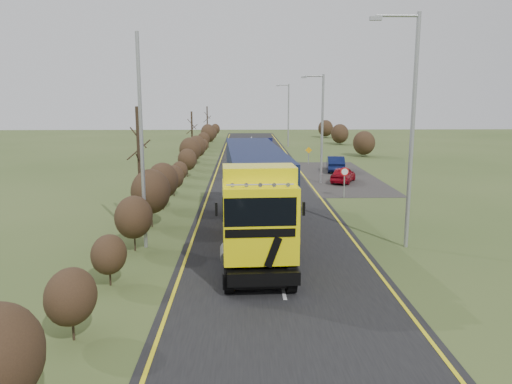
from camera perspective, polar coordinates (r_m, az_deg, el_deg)
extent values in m
plane|color=#3B4F21|center=(21.72, 2.14, -6.60)|extent=(160.00, 160.00, 0.00)
cube|color=black|center=(31.39, 1.00, -1.11)|extent=(8.00, 120.00, 0.02)
cube|color=#2B2926|center=(41.94, 9.32, 1.79)|extent=(6.00, 18.00, 0.02)
cube|color=yellow|center=(31.45, -5.75, -1.10)|extent=(0.12, 116.00, 0.01)
cube|color=yellow|center=(31.76, 7.69, -1.03)|extent=(0.12, 116.00, 0.01)
cube|color=silver|center=(17.94, 2.96, -10.34)|extent=(0.12, 3.00, 0.01)
cube|color=silver|center=(25.55, 1.58, -3.85)|extent=(0.12, 3.00, 0.01)
cube|color=silver|center=(33.34, 0.85, -0.36)|extent=(0.12, 3.00, 0.01)
cube|color=silver|center=(41.21, 0.40, 1.80)|extent=(0.12, 3.00, 0.01)
cube|color=silver|center=(49.13, 0.10, 3.26)|extent=(0.12, 3.00, 0.01)
cube|color=silver|center=(57.07, -0.13, 4.32)|extent=(0.12, 3.00, 0.01)
cube|color=silver|center=(65.02, -0.29, 5.12)|extent=(0.12, 3.00, 0.01)
cube|color=silver|center=(72.98, -0.43, 5.75)|extent=(0.12, 3.00, 0.01)
cube|color=silver|center=(80.95, -0.53, 6.25)|extent=(0.12, 3.00, 0.01)
ellipsoid|color=#322216|center=(14.48, -20.40, -11.12)|extent=(1.34, 1.74, 1.54)
ellipsoid|color=#322216|center=(18.14, -16.46, -6.85)|extent=(1.21, 1.57, 1.39)
ellipsoid|color=#322216|center=(21.78, -13.80, -2.80)|extent=(1.58, 2.06, 1.82)
ellipsoid|color=#322216|center=(25.54, -11.93, 0.07)|extent=(1.96, 2.55, 2.25)
ellipsoid|color=#322216|center=(29.45, -10.62, 1.29)|extent=(1.83, 2.38, 2.10)
ellipsoid|color=#322216|center=(33.41, -9.40, 1.70)|extent=(1.37, 1.78, 1.57)
ellipsoid|color=#322216|center=(37.37, -8.73, 2.44)|extent=(1.20, 1.56, 1.38)
ellipsoid|color=#322216|center=(41.25, -7.87, 3.71)|extent=(1.55, 2.02, 1.78)
ellipsoid|color=#322216|center=(45.17, -7.53, 4.80)|extent=(1.95, 2.53, 2.24)
ellipsoid|color=#322216|center=(49.12, -6.82, 5.19)|extent=(1.85, 2.41, 2.13)
ellipsoid|color=#322216|center=(53.15, -6.66, 5.16)|extent=(1.40, 1.81, 1.61)
ellipsoid|color=#322216|center=(57.12, -6.05, 5.37)|extent=(1.19, 1.55, 1.37)
ellipsoid|color=#322216|center=(61.08, -6.02, 6.01)|extent=(1.52, 1.97, 1.75)
ellipsoid|color=#322216|center=(65.01, -5.49, 6.65)|extent=(1.93, 2.51, 2.22)
ellipsoid|color=#322216|center=(69.01, -5.53, 6.85)|extent=(1.88, 2.44, 2.16)
ellipsoid|color=#322216|center=(73.00, -5.03, 6.74)|extent=(1.43, 1.85, 1.64)
ellipsoid|color=#322216|center=(77.02, -5.12, 6.78)|extent=(1.19, 1.55, 1.37)
ellipsoid|color=#322216|center=(80.97, -4.67, 7.19)|extent=(1.49, 1.93, 1.71)
cylinder|color=black|center=(25.45, -13.17, 2.69)|extent=(0.18, 0.18, 6.05)
cylinder|color=black|center=(51.10, -7.32, 6.29)|extent=(0.18, 0.18, 5.06)
cylinder|color=black|center=(72.97, -5.58, 7.70)|extent=(0.18, 0.18, 5.15)
cube|color=black|center=(18.45, 0.28, -7.52)|extent=(2.61, 4.68, 0.45)
cube|color=#FDEF0B|center=(17.13, 0.38, -3.26)|extent=(2.59, 2.31, 2.58)
cube|color=black|center=(16.68, 0.49, -10.10)|extent=(2.48, 0.25, 0.55)
cube|color=black|center=(16.28, -0.98, -6.93)|extent=(0.60, 0.05, 1.07)
cube|color=black|center=(16.31, 1.97, -6.90)|extent=(0.60, 0.05, 1.07)
cube|color=black|center=(15.97, 0.50, -2.30)|extent=(2.33, 0.18, 0.94)
cube|color=black|center=(16.11, 0.50, -4.73)|extent=(2.28, 0.15, 0.28)
cube|color=#FDEF0B|center=(17.16, 0.35, 2.11)|extent=(2.55, 1.52, 0.56)
cylinder|color=silver|center=(16.02, 0.48, 0.83)|extent=(2.18, 0.17, 0.06)
cube|color=black|center=(16.19, -4.55, -1.97)|extent=(0.09, 0.12, 0.45)
cube|color=black|center=(16.29, 5.48, -1.91)|extent=(0.09, 0.12, 0.45)
cylinder|color=gray|center=(18.81, -3.26, -7.02)|extent=(0.62, 1.32, 0.56)
cylinder|color=gray|center=(18.88, 3.73, -6.96)|extent=(0.62, 1.32, 0.56)
cube|color=#C68D0E|center=(24.54, -0.18, -1.60)|extent=(3.12, 12.62, 0.24)
cube|color=black|center=(24.26, -0.18, 1.82)|extent=(3.08, 12.22, 2.73)
cube|color=#0F1140|center=(30.28, -0.45, 3.62)|extent=(2.46, 0.19, 2.73)
cube|color=#0F1140|center=(18.29, 0.25, -1.16)|extent=(2.46, 0.19, 2.73)
cube|color=black|center=(28.35, -0.35, -1.10)|extent=(2.46, 3.69, 0.35)
cube|color=#C68D0E|center=(23.73, -3.06, -3.72)|extent=(0.33, 5.46, 0.45)
cube|color=#C68D0E|center=(23.79, 2.80, -3.69)|extent=(0.33, 5.46, 0.45)
cylinder|color=black|center=(17.01, -3.12, -9.80)|extent=(0.37, 1.05, 1.03)
cylinder|color=black|center=(17.08, 3.99, -9.73)|extent=(0.37, 1.05, 1.03)
cylinder|color=black|center=(19.35, -2.91, -7.21)|extent=(0.37, 1.05, 1.03)
cylinder|color=black|center=(19.41, 3.30, -7.16)|extent=(0.37, 1.05, 1.03)
cylinder|color=black|center=(27.50, -2.49, -1.75)|extent=(0.37, 1.05, 1.03)
cylinder|color=black|center=(27.54, 1.85, -1.73)|extent=(0.37, 1.05, 1.03)
cylinder|color=black|center=(28.47, -2.46, -1.32)|extent=(0.37, 1.05, 1.03)
cylinder|color=black|center=(28.51, 1.74, -1.30)|extent=(0.37, 1.05, 1.03)
cylinder|color=black|center=(29.44, -2.43, -0.91)|extent=(0.37, 1.05, 1.03)
cylinder|color=black|center=(29.48, 1.63, -0.89)|extent=(0.37, 1.05, 1.03)
imported|color=maroon|center=(38.90, 9.93, 1.94)|extent=(2.72, 3.80, 1.20)
imported|color=#0A1238|center=(44.63, 9.07, 3.20)|extent=(1.93, 4.26, 1.36)
cylinder|color=#929597|center=(22.18, 17.41, 6.31)|extent=(0.18, 0.18, 9.89)
cylinder|color=#929597|center=(22.09, 15.87, 18.82)|extent=(1.76, 0.12, 0.12)
cube|color=#929597|center=(21.85, 13.53, 18.73)|extent=(0.49, 0.20, 0.15)
cylinder|color=#929597|center=(38.03, 7.57, 7.07)|extent=(0.18, 0.18, 8.14)
cylinder|color=#929597|center=(37.88, 6.61, 13.03)|extent=(1.45, 0.12, 0.12)
cube|color=#929597|center=(37.78, 5.49, 12.92)|extent=(0.41, 0.16, 0.13)
cylinder|color=#929597|center=(66.00, 3.73, 8.69)|extent=(0.18, 0.18, 8.12)
cylinder|color=#929597|center=(65.91, 3.13, 12.11)|extent=(1.44, 0.12, 0.12)
cube|color=#929597|center=(65.85, 2.49, 12.03)|extent=(0.41, 0.16, 0.13)
cylinder|color=#929597|center=(21.72, -12.94, 5.43)|extent=(0.16, 0.16, 9.13)
cylinder|color=#929597|center=(32.88, 10.04, 0.81)|extent=(0.08, 0.08, 1.75)
cylinder|color=red|center=(32.71, 10.10, 2.30)|extent=(0.56, 0.04, 0.56)
cylinder|color=white|center=(32.69, 10.11, 2.30)|extent=(0.42, 0.02, 0.42)
cylinder|color=#929597|center=(49.31, 6.02, 3.94)|extent=(0.08, 0.08, 1.28)
cube|color=#F0A40D|center=(49.17, 6.05, 4.78)|extent=(0.64, 0.04, 0.64)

